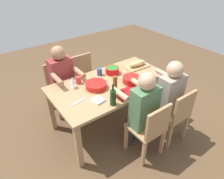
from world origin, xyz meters
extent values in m
plane|color=brown|center=(0.00, 0.00, 0.00)|extent=(8.00, 8.00, 0.00)
cube|color=#A87F56|center=(0.00, 0.00, 0.72)|extent=(1.74, 0.97, 0.04)
cube|color=#A87F56|center=(-0.81, -0.42, 0.35)|extent=(0.07, 0.07, 0.70)
cube|color=#A87F56|center=(0.81, -0.42, 0.35)|extent=(0.07, 0.07, 0.70)
cube|color=#A87F56|center=(-0.81, 0.42, 0.35)|extent=(0.07, 0.07, 0.70)
cube|color=#A87F56|center=(0.81, 0.42, 0.35)|extent=(0.07, 0.07, 0.70)
cube|color=#A87F56|center=(0.48, -0.72, 0.44)|extent=(0.40, 0.40, 0.03)
cube|color=#A87F56|center=(0.48, -0.91, 0.65)|extent=(0.38, 0.04, 0.40)
cube|color=#A87F56|center=(0.31, -0.55, 0.21)|extent=(0.04, 0.04, 0.42)
cube|color=#A87F56|center=(0.65, -0.55, 0.21)|extent=(0.04, 0.04, 0.42)
cube|color=#A87F56|center=(0.31, -0.89, 0.21)|extent=(0.04, 0.04, 0.42)
cube|color=#A87F56|center=(0.65, -0.89, 0.21)|extent=(0.04, 0.04, 0.42)
cylinder|color=#2D2D38|center=(0.40, -0.50, 0.23)|extent=(0.11, 0.11, 0.45)
cylinder|color=#2D2D38|center=(0.56, -0.50, 0.23)|extent=(0.11, 0.11, 0.45)
cube|color=gray|center=(0.48, -0.66, 0.73)|extent=(0.34, 0.20, 0.55)
cylinder|color=tan|center=(0.31, -0.39, 0.85)|extent=(0.07, 0.30, 0.07)
cylinder|color=tan|center=(0.65, -0.39, 0.85)|extent=(0.07, 0.30, 0.07)
sphere|color=tan|center=(0.48, -0.66, 1.09)|extent=(0.21, 0.21, 0.21)
cube|color=#A87F56|center=(0.00, 0.72, 0.44)|extent=(0.40, 0.40, 0.03)
cube|color=#A87F56|center=(0.00, 0.91, 0.65)|extent=(0.38, 0.04, 0.40)
cube|color=#A87F56|center=(0.17, 0.55, 0.21)|extent=(0.04, 0.04, 0.42)
cube|color=#A87F56|center=(-0.17, 0.55, 0.21)|extent=(0.04, 0.04, 0.42)
cube|color=#A87F56|center=(0.17, 0.89, 0.21)|extent=(0.04, 0.04, 0.42)
cube|color=#A87F56|center=(-0.17, 0.89, 0.21)|extent=(0.04, 0.04, 0.42)
cube|color=#A87F56|center=(0.00, -0.72, 0.44)|extent=(0.40, 0.40, 0.03)
cube|color=#A87F56|center=(0.00, -0.91, 0.65)|extent=(0.38, 0.04, 0.40)
cube|color=#A87F56|center=(-0.17, -0.55, 0.21)|extent=(0.04, 0.04, 0.42)
cube|color=#A87F56|center=(0.17, -0.55, 0.21)|extent=(0.04, 0.04, 0.42)
cube|color=#A87F56|center=(-0.17, -0.89, 0.21)|extent=(0.04, 0.04, 0.42)
cube|color=#A87F56|center=(0.17, -0.89, 0.21)|extent=(0.04, 0.04, 0.42)
cylinder|color=#2D2D38|center=(-0.08, -0.50, 0.23)|extent=(0.11, 0.11, 0.45)
cylinder|color=#2D2D38|center=(0.08, -0.50, 0.23)|extent=(0.11, 0.11, 0.45)
cube|color=#4C724C|center=(0.00, -0.66, 0.73)|extent=(0.34, 0.20, 0.55)
cylinder|color=tan|center=(-0.17, -0.39, 0.85)|extent=(0.07, 0.30, 0.07)
cylinder|color=tan|center=(0.17, -0.39, 0.85)|extent=(0.07, 0.30, 0.07)
sphere|color=tan|center=(0.00, -0.66, 1.09)|extent=(0.21, 0.21, 0.21)
cube|color=#A87F56|center=(-0.48, 0.72, 0.44)|extent=(0.40, 0.40, 0.03)
cube|color=#A87F56|center=(-0.48, 0.91, 0.65)|extent=(0.38, 0.04, 0.40)
cube|color=#A87F56|center=(-0.31, 0.55, 0.21)|extent=(0.04, 0.04, 0.42)
cube|color=#A87F56|center=(-0.65, 0.55, 0.21)|extent=(0.04, 0.04, 0.42)
cube|color=#A87F56|center=(-0.31, 0.89, 0.21)|extent=(0.04, 0.04, 0.42)
cube|color=#A87F56|center=(-0.65, 0.89, 0.21)|extent=(0.04, 0.04, 0.42)
cylinder|color=#2D2D38|center=(-0.40, 0.50, 0.23)|extent=(0.11, 0.11, 0.45)
cylinder|color=#2D2D38|center=(-0.56, 0.50, 0.23)|extent=(0.11, 0.11, 0.45)
cube|color=maroon|center=(-0.48, 0.66, 0.73)|extent=(0.34, 0.20, 0.55)
cylinder|color=#9E7251|center=(-0.31, 0.39, 0.85)|extent=(0.07, 0.30, 0.07)
cylinder|color=#9E7251|center=(-0.65, 0.39, 0.85)|extent=(0.07, 0.30, 0.07)
sphere|color=#9E7251|center=(-0.48, 0.66, 1.09)|extent=(0.21, 0.21, 0.21)
cylinder|color=red|center=(0.24, -0.14, 0.78)|extent=(0.25, 0.25, 0.09)
cylinder|color=#669E33|center=(0.24, -0.14, 0.81)|extent=(0.22, 0.22, 0.03)
cylinder|color=red|center=(0.18, 0.23, 0.79)|extent=(0.21, 0.21, 0.10)
cylinder|color=#2D7028|center=(0.18, 0.23, 0.82)|extent=(0.18, 0.18, 0.04)
cylinder|color=red|center=(-0.25, 0.03, 0.78)|extent=(0.29, 0.29, 0.08)
cylinder|color=beige|center=(-0.25, 0.03, 0.80)|extent=(0.26, 0.26, 0.03)
cube|color=tan|center=(0.63, 0.16, 0.75)|extent=(0.41, 0.24, 0.02)
ellipsoid|color=tan|center=(0.63, 0.16, 0.81)|extent=(0.33, 0.13, 0.09)
cylinder|color=#193819|center=(-0.29, -0.41, 0.84)|extent=(0.08, 0.08, 0.20)
cylinder|color=#193819|center=(-0.29, -0.41, 0.98)|extent=(0.03, 0.03, 0.09)
cylinder|color=brown|center=(-0.08, -0.18, 0.85)|extent=(0.06, 0.06, 0.22)
cylinder|color=silver|center=(-0.50, 0.22, 0.74)|extent=(0.07, 0.07, 0.01)
cylinder|color=silver|center=(-0.50, 0.22, 0.78)|extent=(0.01, 0.01, 0.07)
cone|color=silver|center=(-0.50, 0.22, 0.86)|extent=(0.08, 0.08, 0.08)
cube|color=black|center=(0.48, -0.32, 0.74)|extent=(0.32, 0.23, 0.01)
cylinder|color=#334C8C|center=(-0.01, 0.30, 0.79)|extent=(0.08, 0.08, 0.11)
cube|color=maroon|center=(0.00, -0.32, 0.74)|extent=(0.32, 0.23, 0.01)
cylinder|color=red|center=(-0.39, 0.28, 0.79)|extent=(0.07, 0.07, 0.10)
cube|color=silver|center=(-0.60, -0.11, 0.74)|extent=(0.23, 0.08, 0.01)
cube|color=white|center=(-0.39, -0.24, 0.75)|extent=(0.16, 0.16, 0.02)
camera|label=1|loc=(-1.46, -1.99, 2.27)|focal=32.45mm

